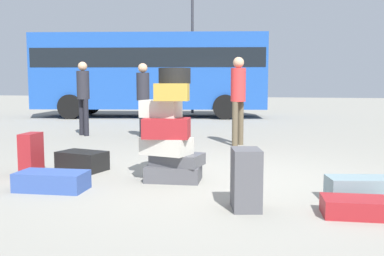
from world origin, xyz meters
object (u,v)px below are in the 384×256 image
(suitcase_black_left_side, at_px, (82,161))
(suitcase_maroon_white_trunk, at_px, (361,207))
(suitcase_slate_foreground_near, at_px, (365,189))
(lamp_post, at_px, (192,12))
(suitcase_maroon_right_side, at_px, (31,154))
(person_passerby_in_red, at_px, (238,93))
(suitcase_charcoal_foreground_far, at_px, (246,179))
(suitcase_tower, at_px, (170,134))
(suitcase_navy_upright_blue, at_px, (52,181))
(person_tourist_with_camera, at_px, (83,92))
(parked_bus, at_px, (151,70))
(person_bearded_onlooker, at_px, (143,93))

(suitcase_black_left_side, height_order, suitcase_maroon_white_trunk, suitcase_black_left_side)
(suitcase_slate_foreground_near, bearing_deg, lamp_post, 98.64)
(suitcase_maroon_right_side, bearing_deg, person_passerby_in_red, 49.24)
(suitcase_charcoal_foreground_far, xyz_separation_m, lamp_post, (-4.41, 13.83, 4.13))
(suitcase_tower, relative_size, person_passerby_in_red, 0.80)
(suitcase_black_left_side, distance_m, suitcase_navy_upright_blue, 1.14)
(suitcase_charcoal_foreground_far, bearing_deg, person_tourist_with_camera, 116.68)
(suitcase_charcoal_foreground_far, bearing_deg, suitcase_slate_foreground_near, 11.13)
(suitcase_maroon_right_side, relative_size, person_passerby_in_red, 0.32)
(suitcase_tower, distance_m, suitcase_maroon_white_trunk, 2.40)
(suitcase_black_left_side, distance_m, parked_bus, 10.59)
(person_passerby_in_red, bearing_deg, lamp_post, -137.30)
(suitcase_slate_foreground_near, relative_size, suitcase_navy_upright_blue, 0.97)
(suitcase_maroon_white_trunk, bearing_deg, parked_bus, 112.88)
(lamp_post, bearing_deg, parked_bus, -110.94)
(suitcase_maroon_white_trunk, relative_size, suitcase_slate_foreground_near, 0.91)
(suitcase_maroon_right_side, height_order, lamp_post, lamp_post)
(lamp_post, bearing_deg, suitcase_maroon_right_side, -83.89)
(suitcase_black_left_side, height_order, suitcase_charcoal_foreground_far, suitcase_charcoal_foreground_far)
(suitcase_maroon_white_trunk, relative_size, person_tourist_with_camera, 0.39)
(suitcase_charcoal_foreground_far, bearing_deg, lamp_post, 91.10)
(suitcase_tower, xyz_separation_m, lamp_post, (-3.31, 12.88, 3.83))
(suitcase_slate_foreground_near, relative_size, person_passerby_in_red, 0.43)
(person_passerby_in_red, bearing_deg, suitcase_tower, 16.67)
(suitcase_tower, height_order, suitcase_navy_upright_blue, suitcase_tower)
(suitcase_maroon_white_trunk, distance_m, suitcase_slate_foreground_near, 0.56)
(suitcase_maroon_white_trunk, height_order, lamp_post, lamp_post)
(person_bearded_onlooker, height_order, parked_bus, parked_bus)
(suitcase_navy_upright_blue, distance_m, lamp_post, 14.53)
(suitcase_charcoal_foreground_far, distance_m, person_tourist_with_camera, 6.89)
(suitcase_slate_foreground_near, bearing_deg, person_tourist_with_camera, 129.02)
(person_tourist_with_camera, height_order, parked_bus, parked_bus)
(parked_bus, bearing_deg, suitcase_maroon_right_side, -91.08)
(suitcase_tower, xyz_separation_m, person_bearded_onlooker, (-2.04, 4.06, 0.44))
(suitcase_tower, xyz_separation_m, suitcase_maroon_white_trunk, (2.17, -0.89, -0.51))
(suitcase_navy_upright_blue, relative_size, person_passerby_in_red, 0.45)
(suitcase_tower, height_order, person_passerby_in_red, person_passerby_in_red)
(suitcase_slate_foreground_near, relative_size, person_tourist_with_camera, 0.43)
(person_tourist_with_camera, bearing_deg, suitcase_charcoal_foreground_far, -16.23)
(parked_bus, bearing_deg, lamp_post, 55.33)
(suitcase_maroon_white_trunk, bearing_deg, suitcase_tower, 150.70)
(person_bearded_onlooker, xyz_separation_m, person_tourist_with_camera, (-1.55, -0.03, 0.03))
(suitcase_charcoal_foreground_far, relative_size, suitcase_navy_upright_blue, 0.75)
(suitcase_tower, bearing_deg, person_bearded_onlooker, 116.67)
(suitcase_maroon_right_side, relative_size, suitcase_charcoal_foreground_far, 0.96)
(person_passerby_in_red, distance_m, parked_bus, 8.37)
(suitcase_black_left_side, height_order, suitcase_slate_foreground_near, suitcase_black_left_side)
(person_passerby_in_red, relative_size, lamp_post, 0.26)
(suitcase_maroon_right_side, relative_size, lamp_post, 0.08)
(lamp_post, bearing_deg, suitcase_slate_foreground_near, -67.13)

